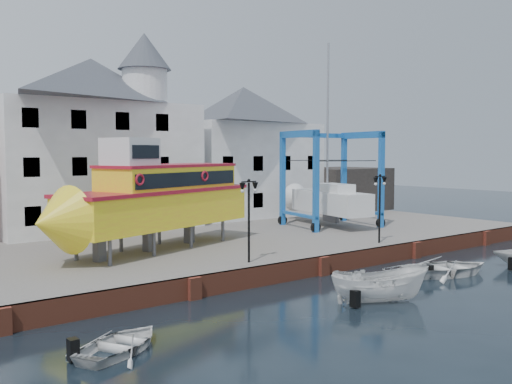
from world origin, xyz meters
TOP-DOWN VIEW (x-y plane):
  - ground at (0.00, 0.00)m, footprint 140.00×140.00m
  - hardstanding at (0.00, 11.00)m, footprint 44.00×22.00m
  - quay_wall at (-0.00, 0.10)m, footprint 44.00×0.47m
  - building_white_main at (-4.87, 18.39)m, footprint 14.00×8.30m
  - building_white_right at (9.00, 19.00)m, footprint 12.00×8.00m
  - shed_dark at (19.00, 17.00)m, footprint 8.00×7.00m
  - lamp_post_left at (-4.00, 1.20)m, footprint 1.12×0.32m
  - lamp_post_right at (6.00, 1.20)m, footprint 1.12×0.32m
  - tour_boat at (-6.45, 7.15)m, footprint 14.71×7.86m
  - travel_lift at (9.49, 9.39)m, footprint 7.17×9.26m
  - motorboat_a at (-1.82, -5.37)m, footprint 4.75×3.55m
  - motorboat_b at (5.25, -4.03)m, footprint 5.83×4.93m
  - motorboat_d at (-13.36, -4.17)m, footprint 4.41×3.97m

SIDE VIEW (x-z plane):
  - ground at x=0.00m, z-range 0.00..0.00m
  - motorboat_a at x=-1.82m, z-range -0.86..0.86m
  - motorboat_b at x=5.25m, z-range -0.51..0.51m
  - motorboat_d at x=-13.36m, z-range -0.37..0.37m
  - hardstanding at x=0.00m, z-range 0.00..1.00m
  - quay_wall at x=0.00m, z-range 0.00..1.00m
  - shed_dark at x=19.00m, z-range 1.00..5.00m
  - travel_lift at x=9.49m, z-range -3.52..10.05m
  - tour_boat at x=-6.45m, z-range 0.82..7.08m
  - lamp_post_left at x=-4.00m, z-range 2.07..6.27m
  - lamp_post_right at x=6.00m, z-range 2.07..6.27m
  - building_white_right at x=9.00m, z-range 1.00..12.20m
  - building_white_main at x=-4.87m, z-range 0.34..14.34m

